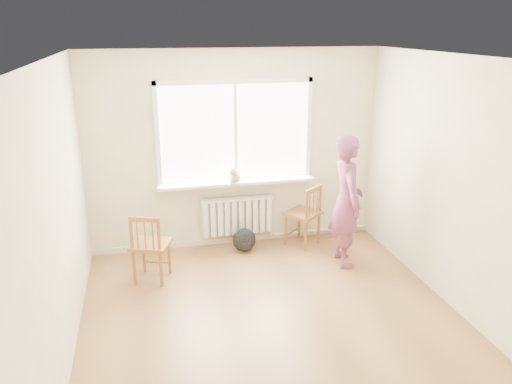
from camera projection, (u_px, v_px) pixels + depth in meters
floor at (278, 329)px, 5.14m from camera, size 4.50×4.50×0.00m
ceiling at (282, 59)px, 4.28m from camera, size 4.50×4.50×0.00m
back_wall at (235, 151)px, 6.78m from camera, size 4.00×0.01×2.70m
window at (235, 128)px, 6.66m from camera, size 2.12×0.05×1.42m
windowsill at (237, 182)px, 6.82m from camera, size 2.15×0.22×0.04m
radiator at (237, 215)px, 6.99m from camera, size 1.00×0.12×0.55m
heating_pipe at (320, 230)px, 7.40m from camera, size 1.40×0.04×0.04m
baseboard at (236, 239)px, 7.19m from camera, size 4.00×0.03×0.08m
chair_left at (150, 247)px, 5.97m from camera, size 0.55×0.54×0.88m
chair_right at (306, 215)px, 6.96m from camera, size 0.60×0.60×0.89m
person at (346, 201)px, 6.32m from camera, size 0.45×0.65×1.71m
cat at (234, 175)px, 6.68m from camera, size 0.25×0.40×0.27m
backpack at (244, 240)px, 6.87m from camera, size 0.38×0.32×0.32m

